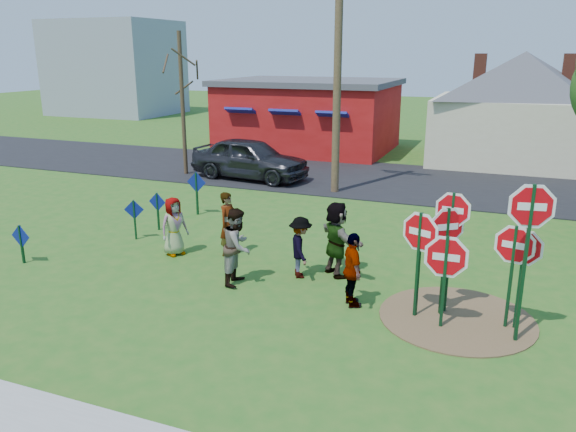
{
  "coord_description": "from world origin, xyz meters",
  "views": [
    {
      "loc": [
        5.13,
        -12.21,
        5.37
      ],
      "look_at": [
        0.03,
        0.72,
        1.29
      ],
      "focal_mm": 35.0,
      "sensor_mm": 36.0,
      "label": 1
    }
  ],
  "objects_px": {
    "stop_sign_a": "(420,242)",
    "person_a": "(174,226)",
    "suv": "(250,158)",
    "person_b": "(228,224)",
    "utility_pole": "(338,59)",
    "stop_sign_c": "(529,227)",
    "stop_sign_b": "(452,222)",
    "stop_sign_d": "(514,252)"
  },
  "relations": [
    {
      "from": "person_a",
      "to": "person_b",
      "type": "xyz_separation_m",
      "value": [
        1.38,
        0.54,
        0.07
      ]
    },
    {
      "from": "stop_sign_a",
      "to": "person_a",
      "type": "height_order",
      "value": "stop_sign_a"
    },
    {
      "from": "stop_sign_c",
      "to": "utility_pole",
      "type": "distance_m",
      "value": 12.54
    },
    {
      "from": "suv",
      "to": "person_a",
      "type": "bearing_deg",
      "value": -160.33
    },
    {
      "from": "stop_sign_a",
      "to": "person_a",
      "type": "distance_m",
      "value": 6.96
    },
    {
      "from": "stop_sign_b",
      "to": "person_b",
      "type": "height_order",
      "value": "stop_sign_b"
    },
    {
      "from": "suv",
      "to": "stop_sign_c",
      "type": "bearing_deg",
      "value": -128.84
    },
    {
      "from": "stop_sign_c",
      "to": "person_b",
      "type": "xyz_separation_m",
      "value": [
        -7.36,
        2.3,
        -1.43
      ]
    },
    {
      "from": "person_a",
      "to": "utility_pole",
      "type": "xyz_separation_m",
      "value": [
        2.01,
        8.44,
        4.31
      ]
    },
    {
      "from": "suv",
      "to": "utility_pole",
      "type": "bearing_deg",
      "value": -95.87
    },
    {
      "from": "stop_sign_d",
      "to": "person_b",
      "type": "distance_m",
      "value": 7.42
    },
    {
      "from": "stop_sign_b",
      "to": "person_a",
      "type": "bearing_deg",
      "value": 179.89
    },
    {
      "from": "stop_sign_d",
      "to": "stop_sign_b",
      "type": "bearing_deg",
      "value": 179.71
    },
    {
      "from": "person_a",
      "to": "person_b",
      "type": "bearing_deg",
      "value": -42.24
    },
    {
      "from": "stop_sign_b",
      "to": "stop_sign_a",
      "type": "bearing_deg",
      "value": -134.1
    },
    {
      "from": "stop_sign_a",
      "to": "stop_sign_c",
      "type": "xyz_separation_m",
      "value": [
        1.98,
        -0.36,
        0.64
      ]
    },
    {
      "from": "stop_sign_a",
      "to": "suv",
      "type": "height_order",
      "value": "stop_sign_a"
    },
    {
      "from": "person_b",
      "to": "suv",
      "type": "height_order",
      "value": "suv"
    },
    {
      "from": "stop_sign_b",
      "to": "stop_sign_d",
      "type": "height_order",
      "value": "stop_sign_b"
    },
    {
      "from": "person_a",
      "to": "utility_pole",
      "type": "distance_m",
      "value": 9.69
    },
    {
      "from": "person_a",
      "to": "stop_sign_d",
      "type": "bearing_deg",
      "value": -71.73
    },
    {
      "from": "stop_sign_a",
      "to": "utility_pole",
      "type": "bearing_deg",
      "value": 138.61
    },
    {
      "from": "stop_sign_b",
      "to": "stop_sign_c",
      "type": "bearing_deg",
      "value": -22.25
    },
    {
      "from": "stop_sign_b",
      "to": "suv",
      "type": "xyz_separation_m",
      "value": [
        -9.47,
        10.33,
        -1.09
      ]
    },
    {
      "from": "person_b",
      "to": "stop_sign_b",
      "type": "bearing_deg",
      "value": -94.94
    },
    {
      "from": "suv",
      "to": "stop_sign_a",
      "type": "bearing_deg",
      "value": -133.61
    },
    {
      "from": "stop_sign_a",
      "to": "stop_sign_c",
      "type": "distance_m",
      "value": 2.11
    },
    {
      "from": "stop_sign_b",
      "to": "utility_pole",
      "type": "distance_m",
      "value": 11.23
    },
    {
      "from": "stop_sign_b",
      "to": "person_a",
      "type": "height_order",
      "value": "stop_sign_b"
    },
    {
      "from": "stop_sign_c",
      "to": "person_a",
      "type": "bearing_deg",
      "value": 157.62
    },
    {
      "from": "stop_sign_d",
      "to": "person_a",
      "type": "xyz_separation_m",
      "value": [
        -8.56,
        1.23,
        -0.81
      ]
    },
    {
      "from": "stop_sign_d",
      "to": "stop_sign_a",
      "type": "bearing_deg",
      "value": -162.21
    },
    {
      "from": "stop_sign_b",
      "to": "person_b",
      "type": "xyz_separation_m",
      "value": [
        -5.94,
        1.49,
        -1.14
      ]
    },
    {
      "from": "stop_sign_d",
      "to": "person_b",
      "type": "height_order",
      "value": "stop_sign_d"
    },
    {
      "from": "utility_pole",
      "to": "suv",
      "type": "bearing_deg",
      "value": 167.35
    },
    {
      "from": "person_b",
      "to": "suv",
      "type": "distance_m",
      "value": 9.51
    },
    {
      "from": "stop_sign_a",
      "to": "suv",
      "type": "bearing_deg",
      "value": 152.39
    },
    {
      "from": "stop_sign_c",
      "to": "stop_sign_d",
      "type": "distance_m",
      "value": 0.89
    },
    {
      "from": "stop_sign_d",
      "to": "suv",
      "type": "distance_m",
      "value": 15.08
    },
    {
      "from": "stop_sign_d",
      "to": "utility_pole",
      "type": "relative_size",
      "value": 0.24
    },
    {
      "from": "person_a",
      "to": "suv",
      "type": "height_order",
      "value": "suv"
    },
    {
      "from": "person_a",
      "to": "utility_pole",
      "type": "bearing_deg",
      "value": 13.07
    }
  ]
}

